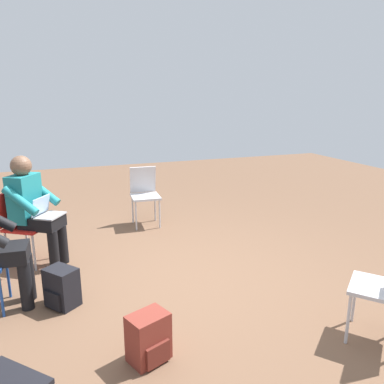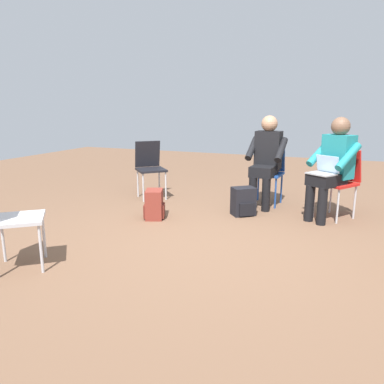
% 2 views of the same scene
% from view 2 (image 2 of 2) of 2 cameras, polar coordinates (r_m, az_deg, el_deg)
% --- Properties ---
extents(ground_plane, '(14.00, 14.00, 0.00)m').
position_cam_2_polar(ground_plane, '(3.87, 3.34, -7.69)').
color(ground_plane, brown).
extents(chair_southeast, '(0.58, 0.57, 0.85)m').
position_cam_2_polar(chair_southeast, '(4.96, 21.59, 1.97)').
color(chair_southeast, red).
rests_on(chair_southeast, ground).
extents(chair_northwest, '(0.58, 0.58, 0.85)m').
position_cam_2_polar(chair_northwest, '(3.48, -26.22, -2.86)').
color(chair_northwest, '#B7B7BC').
rests_on(chair_northwest, ground).
extents(chair_northeast, '(0.59, 0.58, 0.85)m').
position_cam_2_polar(chair_northeast, '(5.67, -6.45, 4.09)').
color(chair_northeast, black).
rests_on(chair_northeast, ground).
extents(chair_east, '(0.46, 0.43, 0.85)m').
position_cam_2_polar(chair_east, '(5.39, 11.62, 3.45)').
color(chair_east, '#1E4799').
rests_on(chair_east, ground).
extents(person_with_laptop, '(0.64, 0.63, 1.24)m').
position_cam_2_polar(person_with_laptop, '(4.79, 20.63, 4.08)').
color(person_with_laptop, black).
rests_on(person_with_laptop, ground).
extents(person_in_black, '(0.54, 0.52, 1.24)m').
position_cam_2_polar(person_in_black, '(5.21, 11.24, 5.34)').
color(person_in_black, black).
rests_on(person_in_black, ground).
extents(backpack_near_laptop_user, '(0.33, 0.34, 0.36)m').
position_cam_2_polar(backpack_near_laptop_user, '(4.81, 7.82, -1.67)').
color(backpack_near_laptop_user, black).
rests_on(backpack_near_laptop_user, ground).
extents(backpack_by_empty_chair, '(0.33, 0.31, 0.36)m').
position_cam_2_polar(backpack_by_empty_chair, '(4.65, -5.77, -2.13)').
color(backpack_by_empty_chair, maroon).
rests_on(backpack_by_empty_chair, ground).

